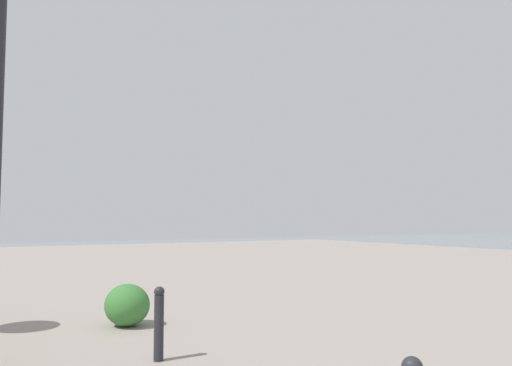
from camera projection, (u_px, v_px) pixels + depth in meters
bollard_mid at (159, 322)px, 6.37m from camera, size 0.13×0.13×0.90m
shrub_round at (127, 305)px, 8.42m from camera, size 0.80×0.72×0.68m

